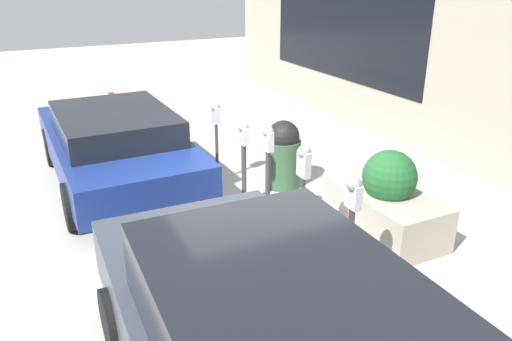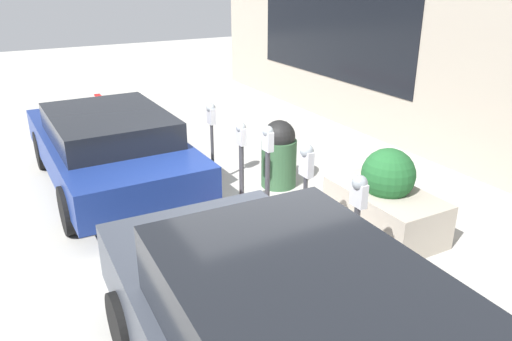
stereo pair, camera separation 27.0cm
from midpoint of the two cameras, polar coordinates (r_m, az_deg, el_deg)
name	(u,v)px [view 1 (the left image)]	position (r m, az deg, el deg)	size (l,w,h in m)	color
ground_plane	(251,232)	(7.14, 0.48, -7.02)	(40.00, 40.00, 0.00)	#ADAAA3
curb_strip	(246,232)	(7.10, -0.10, -7.01)	(19.00, 0.16, 0.04)	red
building_facade	(496,59)	(9.28, 26.54, 11.31)	(19.00, 0.17, 4.18)	#9E9384
parking_meter_nearest	(352,214)	(5.45, 12.32, -4.87)	(0.20, 0.17, 1.47)	#38383D
parking_meter_second	(303,174)	(6.00, 6.73, -0.46)	(0.19, 0.16, 1.56)	#38383D
parking_meter_middle	(268,159)	(6.81, 2.51, 1.28)	(0.18, 0.15, 1.53)	#38383D
parking_meter_fourth	(244,150)	(7.59, -0.39, 2.34)	(0.18, 0.15, 1.35)	#38383D
parking_meter_farthest	(216,123)	(8.41, -3.67, 5.43)	(0.18, 0.15, 1.42)	#38383D
planter_box	(387,203)	(7.16, 15.77, -3.59)	(1.67, 0.92, 1.23)	#A39989
parked_car_middle	(115,143)	(8.74, -14.96, 3.02)	(4.62, 2.07, 1.33)	navy
trash_bin	(283,154)	(8.42, 4.03, 1.86)	(0.60, 0.60, 1.16)	#2D5133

